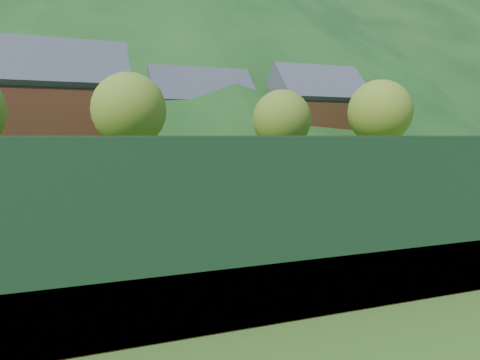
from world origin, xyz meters
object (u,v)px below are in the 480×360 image
object	(u,v)px
coach	(213,197)
ball_hopper	(136,210)
student_a	(290,182)
student_b	(309,178)
chalet_mid	(200,120)
chalet_left	(59,110)
chalet_right	(315,118)
student_c	(371,179)
tennis_net	(266,190)
student_d	(397,174)

from	to	relation	value
coach	ball_hopper	world-z (taller)	coach
student_a	student_b	size ratio (longest dim) A/B	0.87
coach	chalet_mid	size ratio (longest dim) A/B	0.13
coach	student_a	distance (m)	7.18
chalet_left	student_b	bearing A→B (deg)	-64.60
ball_hopper	chalet_mid	bearing A→B (deg)	72.25
ball_hopper	chalet_right	bearing A→B (deg)	52.83
ball_hopper	chalet_right	xyz separation A→B (m)	(26.45, 34.89, 4.49)
student_c	chalet_mid	xyz separation A→B (m)	(-0.76, 32.86, 4.31)
chalet_right	chalet_left	bearing A→B (deg)	-180.00
student_b	coach	bearing A→B (deg)	45.49
chalet_right	student_a	bearing A→B (deg)	-122.17
student_b	chalet_mid	distance (m)	32.51
student_b	tennis_net	distance (m)	3.85
chalet_left	chalet_right	distance (m)	30.00
chalet_mid	chalet_right	xyz separation A→B (m)	(14.00, -4.00, 0.27)
coach	chalet_left	bearing A→B (deg)	98.31
student_b	chalet_left	xyz separation A→B (m)	(-13.36, 28.13, 4.84)
tennis_net	chalet_left	bearing A→B (deg)	108.43
student_a	student_b	bearing A→B (deg)	-141.54
chalet_left	student_d	bearing A→B (deg)	-55.84
chalet_left	student_c	bearing A→B (deg)	-59.85
chalet_left	chalet_right	world-z (taller)	chalet_left
student_b	tennis_net	bearing A→B (deg)	36.65
student_d	chalet_mid	distance (m)	32.55
student_a	chalet_mid	distance (m)	33.42
chalet_left	student_a	bearing A→B (deg)	-67.72
ball_hopper	student_b	bearing A→B (deg)	34.54
chalet_left	chalet_mid	xyz separation A→B (m)	(16.00, 4.00, -0.66)
coach	student_d	distance (m)	13.81
student_b	student_d	bearing A→B (deg)	-172.38
student_a	student_b	xyz separation A→B (m)	(1.52, 0.75, 0.10)
student_b	ball_hopper	world-z (taller)	student_b
coach	student_c	size ratio (longest dim) A/B	1.27
chalet_left	coach	bearing A→B (deg)	-79.21
tennis_net	chalet_right	xyz separation A→B (m)	(20.00, 30.00, 4.74)
student_b	chalet_right	bearing A→B (deg)	-113.01
chalet_right	tennis_net	bearing A→B (deg)	-123.69
coach	student_a	world-z (taller)	coach
student_d	ball_hopper	world-z (taller)	student_d
student_c	chalet_right	bearing A→B (deg)	-135.63
student_a	student_d	bearing A→B (deg)	-161.78
student_a	student_d	distance (m)	7.29
coach	student_b	xyz separation A→B (m)	(6.97, 5.42, -0.06)
coach	chalet_left	world-z (taller)	chalet_left
ball_hopper	chalet_mid	xyz separation A→B (m)	(12.45, 38.88, 4.22)
student_c	chalet_mid	distance (m)	33.15
coach	chalet_right	bearing A→B (deg)	52.40
chalet_mid	student_c	bearing A→B (deg)	-88.68
tennis_net	student_c	bearing A→B (deg)	9.59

